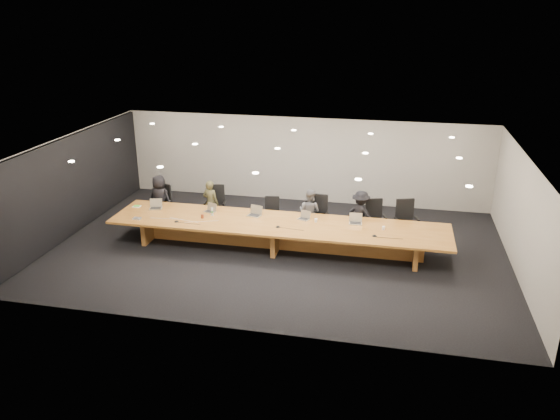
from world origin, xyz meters
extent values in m
plane|color=black|center=(0.00, 0.00, 0.00)|extent=(12.00, 12.00, 0.00)
cube|color=beige|center=(0.00, 4.00, 1.40)|extent=(12.00, 0.02, 2.80)
cube|color=black|center=(-5.94, 0.00, 1.37)|extent=(0.08, 7.84, 2.74)
cube|color=#955B20|center=(0.00, 0.00, 0.72)|extent=(9.00, 1.80, 0.06)
cube|color=brown|center=(0.00, 0.00, 0.34)|extent=(7.65, 0.15, 0.69)
cube|color=brown|center=(-3.60, 0.00, 0.34)|extent=(0.12, 1.26, 0.69)
cube|color=brown|center=(0.00, 0.00, 0.34)|extent=(0.12, 1.26, 0.69)
cube|color=brown|center=(3.60, 0.00, 0.34)|extent=(0.12, 1.26, 0.69)
imported|color=black|center=(-3.88, 1.20, 0.73)|extent=(0.76, 0.55, 1.45)
imported|color=#3E3C22|center=(-2.29, 1.24, 0.69)|extent=(0.56, 0.43, 1.39)
imported|color=slate|center=(0.67, 1.18, 0.67)|extent=(0.79, 0.71, 1.34)
imported|color=black|center=(2.10, 1.16, 0.70)|extent=(1.03, 0.81, 1.40)
cylinder|color=#AABAB5|center=(-1.87, 0.15, 0.86)|extent=(0.09, 0.09, 0.22)
cylinder|color=maroon|center=(-2.07, -0.10, 0.80)|extent=(0.09, 0.09, 0.10)
cone|color=white|center=(0.98, 0.26, 0.80)|extent=(0.09, 0.09, 0.10)
cone|color=white|center=(2.76, 0.10, 0.80)|extent=(0.10, 0.10, 0.09)
cube|color=white|center=(-4.21, 0.36, 0.76)|extent=(0.22, 0.18, 0.01)
cube|color=#54C133|center=(-4.21, 0.35, 0.78)|extent=(0.18, 0.13, 0.03)
cube|color=silver|center=(-3.77, -0.54, 0.77)|extent=(0.22, 0.17, 0.03)
cone|color=black|center=(-2.65, -0.50, 0.77)|extent=(0.14, 0.14, 0.03)
cone|color=black|center=(0.07, -0.30, 0.77)|extent=(0.13, 0.13, 0.03)
cone|color=black|center=(2.56, -0.37, 0.77)|extent=(0.17, 0.17, 0.03)
camera|label=1|loc=(2.89, -13.10, 6.15)|focal=35.00mm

